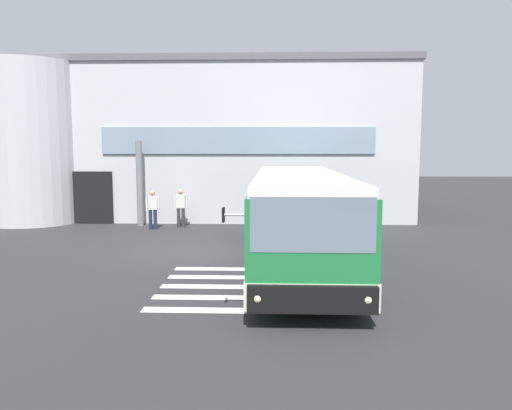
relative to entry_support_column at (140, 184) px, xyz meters
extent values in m
cube|color=#2B2B2D|center=(3.32, -5.40, -1.90)|extent=(80.00, 90.00, 0.02)
cube|color=silver|center=(5.32, -11.40, -1.89)|extent=(4.40, 0.36, 0.01)
cube|color=silver|center=(5.32, -10.50, -1.89)|extent=(4.40, 0.36, 0.01)
cube|color=silver|center=(5.32, -9.60, -1.89)|extent=(4.40, 0.36, 0.01)
cube|color=silver|center=(5.32, -8.70, -1.89)|extent=(4.40, 0.36, 0.01)
cube|color=silver|center=(5.32, -7.80, -1.89)|extent=(4.40, 0.36, 0.01)
cube|color=#B7B7BC|center=(3.32, 6.60, 1.77)|extent=(18.27, 12.00, 7.32)
cube|color=#56565B|center=(3.32, 6.60, 5.58)|extent=(18.47, 12.20, 0.30)
cylinder|color=#B7B7BC|center=(-5.31, 1.10, 1.77)|extent=(4.40, 4.40, 7.32)
cube|color=black|center=(-2.31, 0.55, -0.69)|extent=(1.80, 0.16, 2.40)
cube|color=gray|center=(4.32, 0.56, 1.91)|extent=(12.27, 0.10, 1.20)
cylinder|color=slate|center=(0.00, 0.00, 0.00)|extent=(0.28, 0.28, 3.78)
cube|color=#1E7238|center=(6.69, -6.73, -0.47)|extent=(2.59, 11.48, 2.15)
cube|color=silver|center=(6.69, -6.73, -1.27)|extent=(2.63, 11.52, 0.55)
cube|color=silver|center=(6.69, -6.73, 0.71)|extent=(2.49, 11.28, 0.20)
cube|color=slate|center=(6.67, -12.42, 0.13)|extent=(2.35, 0.13, 1.05)
cube|color=slate|center=(7.99, -6.43, 0.03)|extent=(0.08, 10.28, 0.95)
cube|color=slate|center=(5.40, -6.42, 0.03)|extent=(0.08, 10.28, 0.95)
cube|color=black|center=(6.67, -12.42, 0.49)|extent=(2.15, 0.11, 0.28)
cube|color=black|center=(6.67, -12.55, -1.26)|extent=(2.45, 0.21, 0.52)
sphere|color=beige|center=(7.69, -12.59, -1.24)|extent=(0.18, 0.18, 0.18)
sphere|color=beige|center=(5.64, -12.58, -1.24)|extent=(0.18, 0.18, 0.18)
cylinder|color=#B7B7BF|center=(5.17, -12.21, 0.28)|extent=(0.40, 0.05, 0.05)
cube|color=black|center=(4.97, -12.21, 0.28)|extent=(0.04, 0.20, 0.28)
cylinder|color=black|center=(7.85, -10.67, -1.39)|extent=(0.30, 1.00, 1.00)
cylinder|color=black|center=(5.50, -10.66, -1.39)|extent=(0.30, 1.00, 1.00)
cylinder|color=black|center=(7.87, -4.19, -1.39)|extent=(0.30, 1.00, 1.00)
cylinder|color=black|center=(5.52, -4.19, -1.39)|extent=(0.30, 1.00, 1.00)
cylinder|color=black|center=(7.88, -2.89, -1.39)|extent=(0.30, 1.00, 1.00)
cylinder|color=black|center=(5.53, -2.89, -1.39)|extent=(0.30, 1.00, 1.00)
cylinder|color=#1E2338|center=(0.89, -0.94, -1.47)|extent=(0.15, 0.15, 0.85)
cylinder|color=#1E2338|center=(0.71, -1.00, -1.47)|extent=(0.15, 0.15, 0.85)
cube|color=silver|center=(0.80, -0.97, -0.75)|extent=(0.43, 0.33, 0.58)
sphere|color=tan|center=(0.80, -0.97, -0.33)|extent=(0.23, 0.23, 0.23)
cylinder|color=silver|center=(1.04, -0.89, -0.80)|extent=(0.09, 0.09, 0.55)
cylinder|color=silver|center=(0.56, -1.05, -0.80)|extent=(0.09, 0.09, 0.55)
cube|color=maroon|center=(0.74, -0.81, -0.77)|extent=(0.34, 0.27, 0.44)
cylinder|color=#2D2D33|center=(1.99, -0.35, -1.47)|extent=(0.15, 0.15, 0.85)
cylinder|color=#2D2D33|center=(1.79, -0.37, -1.47)|extent=(0.15, 0.15, 0.85)
cube|color=silver|center=(1.89, -0.36, -0.75)|extent=(0.40, 0.25, 0.58)
sphere|color=tan|center=(1.89, -0.36, -0.33)|extent=(0.23, 0.23, 0.23)
cylinder|color=silver|center=(2.14, -0.34, -0.80)|extent=(0.09, 0.09, 0.55)
cylinder|color=silver|center=(1.64, -0.38, -0.80)|extent=(0.09, 0.09, 0.55)
cylinder|color=yellow|center=(6.90, -1.80, -1.44)|extent=(0.18, 0.18, 0.90)
camera|label=1|loc=(5.92, -21.46, 1.55)|focal=34.30mm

